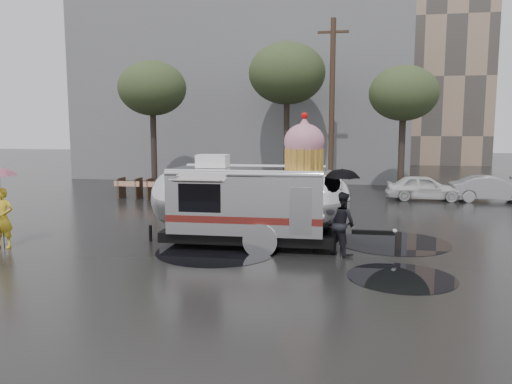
% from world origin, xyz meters
% --- Properties ---
extents(ground, '(120.00, 120.00, 0.00)m').
position_xyz_m(ground, '(0.00, 0.00, 0.00)').
color(ground, black).
rests_on(ground, ground).
extents(puddles, '(8.30, 9.10, 0.01)m').
position_xyz_m(puddles, '(2.40, 2.10, 0.01)').
color(puddles, black).
rests_on(puddles, ground).
extents(grey_building, '(22.00, 12.00, 13.00)m').
position_xyz_m(grey_building, '(-4.00, 24.00, 6.50)').
color(grey_building, slate).
rests_on(grey_building, ground).
extents(utility_pole, '(1.60, 0.28, 9.00)m').
position_xyz_m(utility_pole, '(2.50, 14.00, 4.62)').
color(utility_pole, '#473323').
rests_on(utility_pole, ground).
extents(tree_left, '(3.64, 3.64, 6.95)m').
position_xyz_m(tree_left, '(-7.00, 13.00, 5.48)').
color(tree_left, '#382D26').
rests_on(tree_left, ground).
extents(tree_mid, '(4.20, 4.20, 8.03)m').
position_xyz_m(tree_mid, '(0.00, 15.00, 6.34)').
color(tree_mid, '#382D26').
rests_on(tree_mid, ground).
extents(tree_right, '(3.36, 3.36, 6.42)m').
position_xyz_m(tree_right, '(6.00, 13.00, 5.06)').
color(tree_right, '#382D26').
rests_on(tree_right, ground).
extents(barricade_row, '(4.30, 0.80, 1.00)m').
position_xyz_m(barricade_row, '(-5.55, 9.96, 0.52)').
color(barricade_row, '#473323').
rests_on(barricade_row, ground).
extents(airstream_trailer, '(7.33, 2.89, 3.94)m').
position_xyz_m(airstream_trailer, '(0.73, 1.45, 1.38)').
color(airstream_trailer, silver).
rests_on(airstream_trailer, ground).
extents(person_left, '(0.66, 0.47, 1.73)m').
position_xyz_m(person_left, '(-6.24, -0.20, 0.87)').
color(person_left, gold).
rests_on(person_left, ground).
extents(umbrella_pink, '(1.16, 1.16, 2.34)m').
position_xyz_m(umbrella_pink, '(-6.24, -0.20, 1.95)').
color(umbrella_pink, pink).
rests_on(umbrella_pink, ground).
extents(person_right, '(0.92, 0.91, 1.73)m').
position_xyz_m(person_right, '(3.31, 0.82, 0.86)').
color(person_right, black).
rests_on(person_right, ground).
extents(umbrella_black, '(1.21, 1.21, 2.38)m').
position_xyz_m(umbrella_black, '(3.31, 0.82, 1.96)').
color(umbrella_black, black).
rests_on(umbrella_black, ground).
extents(tripod, '(0.57, 0.60, 1.46)m').
position_xyz_m(tripod, '(2.79, 1.50, 0.85)').
color(tripod, black).
rests_on(tripod, ground).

